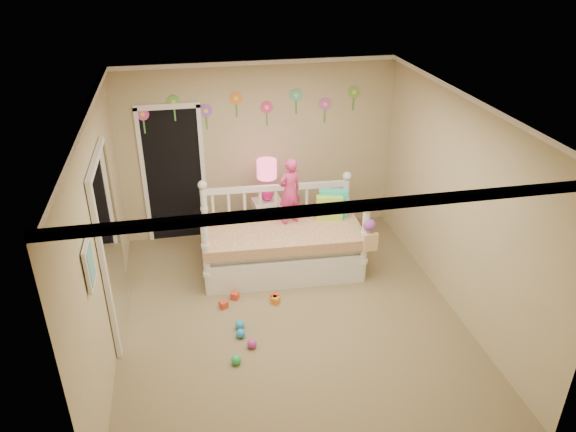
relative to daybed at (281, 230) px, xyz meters
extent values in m
cube|color=#7F684C|center=(-0.11, -1.11, -0.58)|extent=(4.00, 4.50, 0.01)
cube|color=white|center=(-0.11, -1.11, 2.02)|extent=(4.00, 4.50, 0.01)
cube|color=tan|center=(-0.11, 1.14, 0.72)|extent=(4.00, 0.01, 2.60)
cube|color=tan|center=(-2.11, -1.11, 0.72)|extent=(0.01, 4.50, 2.60)
cube|color=tan|center=(1.89, -1.11, 0.72)|extent=(0.01, 4.50, 2.60)
cube|color=#25BAA5|center=(0.75, 0.14, 0.26)|extent=(0.41, 0.23, 0.39)
cube|color=#A7DD43|center=(0.68, 0.06, 0.23)|extent=(0.37, 0.19, 0.34)
imported|color=#D12F70|center=(0.13, 0.08, 0.52)|extent=(0.39, 0.33, 0.91)
cube|color=white|center=(-0.07, 0.72, -0.24)|extent=(0.44, 0.36, 0.69)
sphere|color=#EF1F8F|center=(-0.07, 0.72, 0.19)|extent=(0.17, 0.17, 0.17)
cylinder|color=#EF1F8F|center=(-0.07, 0.72, 0.37)|extent=(0.03, 0.03, 0.36)
cylinder|color=#FF4C83|center=(-0.07, 0.72, 0.60)|extent=(0.28, 0.28, 0.26)
cube|color=black|center=(-1.36, 1.13, 0.46)|extent=(0.90, 0.04, 2.07)
cube|color=white|center=(-2.07, -0.81, 0.47)|extent=(0.07, 1.30, 2.10)
cube|color=white|center=(-2.08, -2.01, 0.97)|extent=(0.05, 0.34, 0.42)
camera|label=1|loc=(-1.17, -6.28, 3.53)|focal=33.95mm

